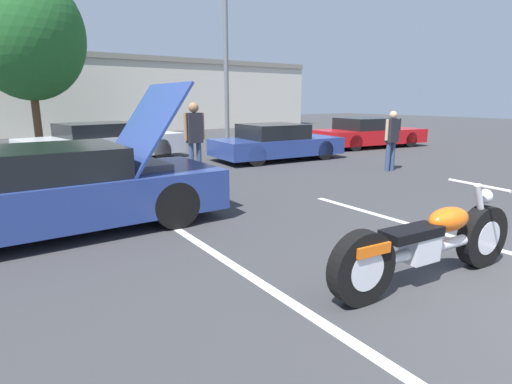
% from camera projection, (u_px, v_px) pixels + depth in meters
% --- Properties ---
extents(parking_stripe_foreground, '(0.12, 5.37, 0.01)m').
position_uv_depth(parking_stripe_foreground, '(278.00, 294.00, 3.96)').
color(parking_stripe_foreground, white).
rests_on(parking_stripe_foreground, ground).
extents(parking_stripe_middle, '(0.12, 5.37, 0.01)m').
position_uv_depth(parking_stripe_middle, '(450.00, 236.00, 5.66)').
color(parking_stripe_middle, white).
rests_on(parking_stripe_middle, ground).
extents(far_building, '(32.00, 4.20, 4.40)m').
position_uv_depth(far_building, '(65.00, 92.00, 22.76)').
color(far_building, beige).
rests_on(far_building, ground).
extents(light_pole, '(1.21, 0.28, 6.66)m').
position_uv_depth(light_pole, '(228.00, 53.00, 15.93)').
color(light_pole, slate).
rests_on(light_pole, ground).
extents(tree_background, '(4.52, 4.52, 7.04)m').
position_uv_depth(tree_background, '(27.00, 35.00, 16.19)').
color(tree_background, brown).
rests_on(tree_background, ground).
extents(motorcycle, '(2.56, 0.70, 1.00)m').
position_uv_depth(motorcycle, '(428.00, 245.00, 4.13)').
color(motorcycle, black).
rests_on(motorcycle, ground).
extents(show_car_hood_open, '(4.61, 1.88, 2.15)m').
position_uv_depth(show_car_hood_open, '(60.00, 189.00, 5.79)').
color(show_car_hood_open, navy).
rests_on(show_car_hood_open, ground).
extents(parked_car_mid_right_row, '(4.20, 2.15, 1.14)m').
position_uv_depth(parked_car_mid_right_row, '(276.00, 143.00, 12.78)').
color(parked_car_mid_right_row, navy).
rests_on(parked_car_mid_right_row, ground).
extents(parked_car_right_row, '(4.83, 2.49, 1.17)m').
position_uv_depth(parked_car_right_row, '(368.00, 133.00, 16.23)').
color(parked_car_right_row, red).
rests_on(parked_car_right_row, ground).
extents(parked_car_mid_left_row, '(4.99, 2.65, 1.21)m').
position_uv_depth(parked_car_mid_left_row, '(104.00, 143.00, 12.24)').
color(parked_car_mid_left_row, silver).
rests_on(parked_car_mid_left_row, ground).
extents(spectator_by_show_car, '(0.52, 0.24, 1.83)m').
position_uv_depth(spectator_by_show_car, '(194.00, 134.00, 9.41)').
color(spectator_by_show_car, '#38476B').
rests_on(spectator_by_show_car, ground).
extents(spectator_midground, '(0.52, 0.21, 1.60)m').
position_uv_depth(spectator_midground, '(392.00, 136.00, 10.64)').
color(spectator_midground, '#38476B').
rests_on(spectator_midground, ground).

